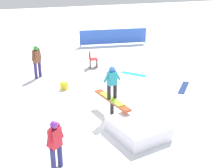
# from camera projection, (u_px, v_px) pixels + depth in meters

# --- Properties ---
(ground_plane) EXTENTS (60.00, 60.00, 0.00)m
(ground_plane) POSITION_uv_depth(u_px,v_px,m) (112.00, 116.00, 11.68)
(ground_plane) COLOR white
(rail_feature) EXTENTS (2.15, 0.77, 0.67)m
(rail_feature) POSITION_uv_depth(u_px,v_px,m) (112.00, 102.00, 11.48)
(rail_feature) COLOR black
(rail_feature) RESTS_ON ground
(snow_kicker_ramp) EXTENTS (2.10, 1.87, 0.48)m
(snow_kicker_ramp) POSITION_uv_depth(u_px,v_px,m) (138.00, 129.00, 10.29)
(snow_kicker_ramp) COLOR white
(snow_kicker_ramp) RESTS_ON ground
(main_rider_on_rail) EXTENTS (1.42, 0.71, 1.28)m
(main_rider_on_rail) POSITION_uv_depth(u_px,v_px,m) (112.00, 83.00, 11.21)
(main_rider_on_rail) COLOR #8BD52E
(main_rider_on_rail) RESTS_ON rail_feature
(bystander_red) EXTENTS (0.49, 0.57, 1.49)m
(bystander_red) POSITION_uv_depth(u_px,v_px,m) (55.00, 143.00, 8.41)
(bystander_red) COLOR navy
(bystander_red) RESTS_ON ground
(bystander_brown) EXTENTS (0.50, 0.56, 1.61)m
(bystander_brown) POSITION_uv_depth(u_px,v_px,m) (37.00, 60.00, 15.17)
(bystander_brown) COLOR navy
(bystander_brown) RESTS_ON ground
(loose_snowboard_white) EXTENTS (0.64, 1.49, 0.02)m
(loose_snowboard_white) POSITION_uv_depth(u_px,v_px,m) (219.00, 168.00, 8.71)
(loose_snowboard_white) COLOR white
(loose_snowboard_white) RESTS_ON ground
(loose_snowboard_cyan) EXTENTS (1.16, 1.13, 0.02)m
(loose_snowboard_cyan) POSITION_uv_depth(u_px,v_px,m) (134.00, 74.00, 15.93)
(loose_snowboard_cyan) COLOR #1CBED4
(loose_snowboard_cyan) RESTS_ON ground
(loose_snowboard_navy) EXTENTS (1.38, 1.19, 0.02)m
(loose_snowboard_navy) POSITION_uv_depth(u_px,v_px,m) (184.00, 87.00, 14.24)
(loose_snowboard_navy) COLOR navy
(loose_snowboard_navy) RESTS_ON ground
(folding_chair) EXTENTS (0.47, 0.47, 0.88)m
(folding_chair) POSITION_uv_depth(u_px,v_px,m) (92.00, 60.00, 16.84)
(folding_chair) COLOR #3F3F44
(folding_chair) RESTS_ON ground
(backpack_on_snow) EXTENTS (0.37, 0.36, 0.34)m
(backpack_on_snow) POSITION_uv_depth(u_px,v_px,m) (64.00, 86.00, 14.01)
(backpack_on_snow) COLOR yellow
(backpack_on_snow) RESTS_ON ground
(safety_fence) EXTENTS (0.57, 4.58, 1.10)m
(safety_fence) POSITION_uv_depth(u_px,v_px,m) (113.00, 37.00, 21.23)
(safety_fence) COLOR blue
(safety_fence) RESTS_ON ground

